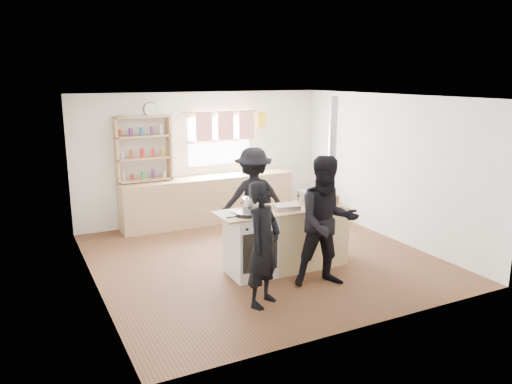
# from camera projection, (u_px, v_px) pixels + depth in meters

# --- Properties ---
(ground) EXTENTS (5.00, 5.00, 0.01)m
(ground) POSITION_uv_depth(u_px,v_px,m) (261.00, 258.00, 7.86)
(ground) COLOR brown
(ground) RESTS_ON ground
(back_counter) EXTENTS (3.40, 0.55, 0.90)m
(back_counter) POSITION_uv_depth(u_px,v_px,m) (209.00, 200.00, 9.69)
(back_counter) COLOR tan
(back_counter) RESTS_ON ground
(shelving_unit) EXTENTS (1.00, 0.28, 1.20)m
(shelving_unit) POSITION_uv_depth(u_px,v_px,m) (143.00, 148.00, 9.03)
(shelving_unit) COLOR tan
(shelving_unit) RESTS_ON back_counter
(thermos) EXTENTS (0.10, 0.10, 0.32)m
(thermos) POSITION_uv_depth(u_px,v_px,m) (243.00, 166.00, 9.88)
(thermos) COLOR silver
(thermos) RESTS_ON back_counter
(cooking_island) EXTENTS (1.97, 0.64, 0.93)m
(cooking_island) POSITION_uv_depth(u_px,v_px,m) (287.00, 238.00, 7.34)
(cooking_island) COLOR silver
(cooking_island) RESTS_ON ground
(skillet_greens) EXTENTS (0.35, 0.35, 0.05)m
(skillet_greens) POSITION_uv_depth(u_px,v_px,m) (247.00, 214.00, 6.81)
(skillet_greens) COLOR black
(skillet_greens) RESTS_ON cooking_island
(roast_tray) EXTENTS (0.39, 0.32, 0.07)m
(roast_tray) POSITION_uv_depth(u_px,v_px,m) (287.00, 207.00, 7.13)
(roast_tray) COLOR silver
(roast_tray) RESTS_ON cooking_island
(stockpot_stove) EXTENTS (0.24, 0.24, 0.19)m
(stockpot_stove) POSITION_uv_depth(u_px,v_px,m) (250.00, 204.00, 7.12)
(stockpot_stove) COLOR silver
(stockpot_stove) RESTS_ON cooking_island
(stockpot_counter) EXTENTS (0.30, 0.30, 0.22)m
(stockpot_counter) POSITION_uv_depth(u_px,v_px,m) (307.00, 197.00, 7.45)
(stockpot_counter) COLOR silver
(stockpot_counter) RESTS_ON cooking_island
(bread_board) EXTENTS (0.31, 0.24, 0.12)m
(bread_board) POSITION_uv_depth(u_px,v_px,m) (331.00, 201.00, 7.42)
(bread_board) COLOR tan
(bread_board) RESTS_ON cooking_island
(flue_heater) EXTENTS (0.35, 0.35, 2.50)m
(flue_heater) POSITION_uv_depth(u_px,v_px,m) (330.00, 216.00, 7.84)
(flue_heater) COLOR black
(flue_heater) RESTS_ON ground
(person_near_left) EXTENTS (0.69, 0.63, 1.57)m
(person_near_left) POSITION_uv_depth(u_px,v_px,m) (263.00, 244.00, 6.10)
(person_near_left) COLOR black
(person_near_left) RESTS_ON ground
(person_near_right) EXTENTS (1.02, 0.89, 1.78)m
(person_near_right) POSITION_uv_depth(u_px,v_px,m) (327.00, 222.00, 6.66)
(person_near_right) COLOR black
(person_near_right) RESTS_ON ground
(person_far) EXTENTS (1.19, 0.83, 1.68)m
(person_far) POSITION_uv_depth(u_px,v_px,m) (253.00, 199.00, 8.14)
(person_far) COLOR black
(person_far) RESTS_ON ground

